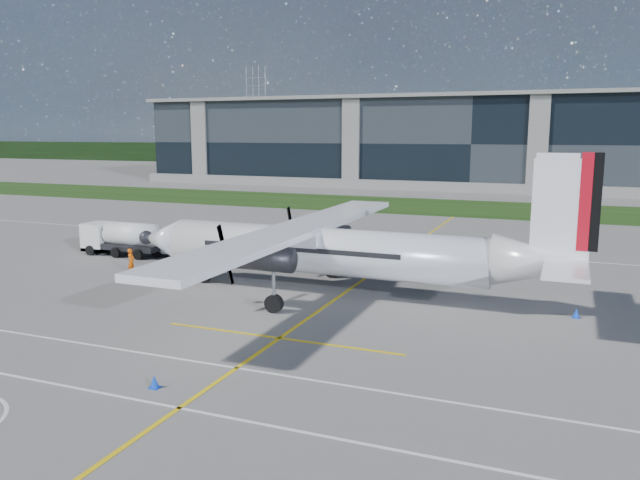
{
  "coord_description": "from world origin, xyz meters",
  "views": [
    {
      "loc": [
        15.09,
        -30.92,
        9.42
      ],
      "look_at": [
        1.04,
        3.86,
        2.91
      ],
      "focal_mm": 35.0,
      "sensor_mm": 36.0,
      "label": 1
    }
  ],
  "objects_px": {
    "safety_cone_stbdwing": "(362,248)",
    "safety_cone_portwing": "(154,382)",
    "pylon_west": "(256,114)",
    "safety_cone_tail": "(576,313)",
    "turboprop_aircraft": "(338,224)",
    "safety_cone_nose_port": "(150,277)",
    "safety_cone_fwd": "(132,272)",
    "baggage_tug": "(172,247)",
    "ground_crew_person": "(131,260)",
    "safety_cone_nose_stbd": "(166,269)",
    "fuel_tanker_truck": "(117,238)"
  },
  "relations": [
    {
      "from": "turboprop_aircraft",
      "to": "safety_cone_nose_port",
      "type": "xyz_separation_m",
      "value": [
        -12.56,
        -0.9,
        -3.98
      ]
    },
    {
      "from": "safety_cone_stbdwing",
      "to": "safety_cone_fwd",
      "type": "xyz_separation_m",
      "value": [
        -11.54,
        -13.9,
        0.0
      ]
    },
    {
      "from": "pylon_west",
      "to": "safety_cone_nose_port",
      "type": "distance_m",
      "value": 165.33
    },
    {
      "from": "fuel_tanker_truck",
      "to": "safety_cone_nose_stbd",
      "type": "xyz_separation_m",
      "value": [
        7.17,
        -3.81,
        -1.05
      ]
    },
    {
      "from": "ground_crew_person",
      "to": "safety_cone_tail",
      "type": "distance_m",
      "value": 27.7
    },
    {
      "from": "safety_cone_stbdwing",
      "to": "safety_cone_nose_stbd",
      "type": "bearing_deg",
      "value": -129.56
    },
    {
      "from": "turboprop_aircraft",
      "to": "baggage_tug",
      "type": "relative_size",
      "value": 10.96
    },
    {
      "from": "pylon_west",
      "to": "safety_cone_stbdwing",
      "type": "bearing_deg",
      "value": -59.24
    },
    {
      "from": "pylon_west",
      "to": "fuel_tanker_truck",
      "type": "relative_size",
      "value": 4.34
    },
    {
      "from": "pylon_west",
      "to": "safety_cone_tail",
      "type": "xyz_separation_m",
      "value": [
        95.74,
        -147.38,
        -14.75
      ]
    },
    {
      "from": "ground_crew_person",
      "to": "safety_cone_fwd",
      "type": "distance_m",
      "value": 0.92
    },
    {
      "from": "safety_cone_stbdwing",
      "to": "baggage_tug",
      "type": "bearing_deg",
      "value": -150.1
    },
    {
      "from": "safety_cone_nose_port",
      "to": "baggage_tug",
      "type": "bearing_deg",
      "value": 115.01
    },
    {
      "from": "pylon_west",
      "to": "safety_cone_tail",
      "type": "bearing_deg",
      "value": -56.99
    },
    {
      "from": "safety_cone_portwing",
      "to": "safety_cone_nose_port",
      "type": "height_order",
      "value": "same"
    },
    {
      "from": "baggage_tug",
      "to": "safety_cone_portwing",
      "type": "xyz_separation_m",
      "value": [
        14.11,
        -21.14,
        -0.52
      ]
    },
    {
      "from": "ground_crew_person",
      "to": "safety_cone_nose_stbd",
      "type": "height_order",
      "value": "ground_crew_person"
    },
    {
      "from": "safety_cone_nose_port",
      "to": "fuel_tanker_truck",
      "type": "bearing_deg",
      "value": 141.09
    },
    {
      "from": "turboprop_aircraft",
      "to": "safety_cone_stbdwing",
      "type": "bearing_deg",
      "value": 102.35
    },
    {
      "from": "safety_cone_stbdwing",
      "to": "safety_cone_portwing",
      "type": "bearing_deg",
      "value": -87.58
    },
    {
      "from": "safety_cone_fwd",
      "to": "safety_cone_tail",
      "type": "height_order",
      "value": "same"
    },
    {
      "from": "baggage_tug",
      "to": "safety_cone_nose_stbd",
      "type": "distance_m",
      "value": 5.57
    },
    {
      "from": "safety_cone_nose_stbd",
      "to": "safety_cone_fwd",
      "type": "relative_size",
      "value": 1.0
    },
    {
      "from": "pylon_west",
      "to": "safety_cone_stbdwing",
      "type": "xyz_separation_m",
      "value": [
        79.93,
        -134.31,
        -14.75
      ]
    },
    {
      "from": "safety_cone_fwd",
      "to": "safety_cone_nose_port",
      "type": "bearing_deg",
      "value": -18.77
    },
    {
      "from": "fuel_tanker_truck",
      "to": "safety_cone_nose_port",
      "type": "xyz_separation_m",
      "value": [
        7.67,
        -6.19,
        -1.05
      ]
    },
    {
      "from": "pylon_west",
      "to": "safety_cone_nose_stbd",
      "type": "distance_m",
      "value": 162.97
    },
    {
      "from": "baggage_tug",
      "to": "safety_cone_tail",
      "type": "distance_m",
      "value": 29.27
    },
    {
      "from": "fuel_tanker_truck",
      "to": "safety_cone_tail",
      "type": "bearing_deg",
      "value": -8.09
    },
    {
      "from": "safety_cone_nose_stbd",
      "to": "safety_cone_stbdwing",
      "type": "xyz_separation_m",
      "value": [
        10.07,
        12.19,
        0.0
      ]
    },
    {
      "from": "turboprop_aircraft",
      "to": "baggage_tug",
      "type": "xyz_separation_m",
      "value": [
        -15.89,
        6.25,
        -3.46
      ]
    },
    {
      "from": "pylon_west",
      "to": "baggage_tug",
      "type": "distance_m",
      "value": 157.43
    },
    {
      "from": "safety_cone_portwing",
      "to": "safety_cone_fwd",
      "type": "height_order",
      "value": "same"
    },
    {
      "from": "safety_cone_portwing",
      "to": "safety_cone_stbdwing",
      "type": "relative_size",
      "value": 1.0
    },
    {
      "from": "safety_cone_stbdwing",
      "to": "safety_cone_fwd",
      "type": "bearing_deg",
      "value": -129.71
    },
    {
      "from": "baggage_tug",
      "to": "safety_cone_stbdwing",
      "type": "height_order",
      "value": "baggage_tug"
    },
    {
      "from": "safety_cone_fwd",
      "to": "safety_cone_nose_port",
      "type": "relative_size",
      "value": 1.0
    },
    {
      "from": "safety_cone_portwing",
      "to": "ground_crew_person",
      "type": "bearing_deg",
      "value": 130.92
    },
    {
      "from": "safety_cone_nose_port",
      "to": "safety_cone_tail",
      "type": "bearing_deg",
      "value": 3.38
    },
    {
      "from": "safety_cone_tail",
      "to": "safety_cone_nose_port",
      "type": "xyz_separation_m",
      "value": [
        -25.37,
        -1.5,
        0.0
      ]
    },
    {
      "from": "safety_cone_fwd",
      "to": "safety_cone_tail",
      "type": "distance_m",
      "value": 27.36
    },
    {
      "from": "pylon_west",
      "to": "turboprop_aircraft",
      "type": "xyz_separation_m",
      "value": [
        82.92,
        -147.98,
        -10.77
      ]
    },
    {
      "from": "safety_cone_portwing",
      "to": "safety_cone_tail",
      "type": "bearing_deg",
      "value": 46.7
    },
    {
      "from": "safety_cone_tail",
      "to": "pylon_west",
      "type": "bearing_deg",
      "value": 123.01
    },
    {
      "from": "safety_cone_stbdwing",
      "to": "turboprop_aircraft",
      "type": "bearing_deg",
      "value": -77.65
    },
    {
      "from": "turboprop_aircraft",
      "to": "safety_cone_nose_stbd",
      "type": "relative_size",
      "value": 56.39
    },
    {
      "from": "safety_cone_tail",
      "to": "safety_cone_nose_port",
      "type": "relative_size",
      "value": 1.0
    },
    {
      "from": "turboprop_aircraft",
      "to": "safety_cone_stbdwing",
      "type": "distance_m",
      "value": 14.55
    },
    {
      "from": "ground_crew_person",
      "to": "safety_cone_portwing",
      "type": "xyz_separation_m",
      "value": [
        13.09,
        -15.1,
        -0.74
      ]
    },
    {
      "from": "fuel_tanker_truck",
      "to": "turboprop_aircraft",
      "type": "bearing_deg",
      "value": -14.67
    }
  ]
}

